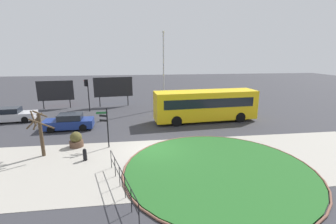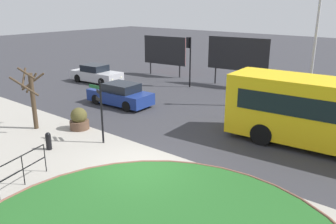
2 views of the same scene
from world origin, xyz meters
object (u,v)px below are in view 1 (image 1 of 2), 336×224
at_px(billboard_left, 56,91).
at_px(billboard_right, 113,87).
at_px(car_near_lane, 69,122).
at_px(street_tree_bare, 40,131).
at_px(traffic_light_near, 87,88).
at_px(bus_yellow, 206,105).
at_px(bollard_foreground, 85,155).
at_px(planter_near_signpost, 76,140).
at_px(lamppost_tall, 164,69).
at_px(car_far_lane, 12,115).
at_px(signpost_directional, 106,125).

xyz_separation_m(billboard_left, billboard_right, (6.90, 0.29, 0.27)).
relative_size(car_near_lane, street_tree_bare, 1.33).
bearing_deg(traffic_light_near, bus_yellow, 167.51).
bearing_deg(bollard_foreground, planter_near_signpost, 113.70).
height_order(car_near_lane, traffic_light_near, traffic_light_near).
relative_size(bollard_foreground, lamppost_tall, 0.09).
xyz_separation_m(lamppost_tall, street_tree_bare, (-9.54, -12.66, -3.09)).
relative_size(car_far_lane, planter_near_signpost, 3.90).
bearing_deg(billboard_right, car_far_lane, -155.47).
height_order(bus_yellow, car_near_lane, bus_yellow).
xyz_separation_m(bollard_foreground, traffic_light_near, (-2.26, 13.58, 2.32)).
xyz_separation_m(signpost_directional, planter_near_signpost, (-2.25, 0.44, -1.22)).
bearing_deg(traffic_light_near, billboard_left, -14.58).
xyz_separation_m(car_far_lane, lamppost_tall, (15.62, 3.57, 4.20)).
distance_m(bollard_foreground, street_tree_bare, 3.37).
bearing_deg(billboard_right, traffic_light_near, -145.81).
xyz_separation_m(traffic_light_near, lamppost_tall, (8.91, 0.16, 2.11)).
relative_size(bollard_foreground, car_far_lane, 0.18).
bearing_deg(billboard_left, planter_near_signpost, -74.79).
height_order(bollard_foreground, traffic_light_near, traffic_light_near).
bearing_deg(traffic_light_near, car_far_lane, 39.77).
xyz_separation_m(car_near_lane, street_tree_bare, (-0.22, -5.77, 1.10)).
bearing_deg(signpost_directional, planter_near_signpost, 168.92).
height_order(traffic_light_near, street_tree_bare, traffic_light_near).
height_order(car_near_lane, planter_near_signpost, car_near_lane).
height_order(bollard_foreground, billboard_right, billboard_right).
bearing_deg(car_near_lane, lamppost_tall, -146.59).
distance_m(billboard_left, street_tree_bare, 15.06).
bearing_deg(planter_near_signpost, traffic_light_near, 96.03).
bearing_deg(planter_near_signpost, street_tree_bare, -142.36).
bearing_deg(signpost_directional, traffic_light_near, 106.52).
height_order(car_far_lane, planter_near_signpost, car_far_lane).
xyz_separation_m(car_far_lane, planter_near_signpost, (7.88, -7.69, -0.14)).
height_order(car_near_lane, street_tree_bare, street_tree_bare).
height_order(bollard_foreground, bus_yellow, bus_yellow).
relative_size(bollard_foreground, car_near_lane, 0.19).
bearing_deg(bus_yellow, traffic_light_near, 150.55).
distance_m(traffic_light_near, street_tree_bare, 12.56).
distance_m(bus_yellow, car_far_lane, 19.27).
bearing_deg(planter_near_signpost, billboard_left, 111.84).
distance_m(bollard_foreground, planter_near_signpost, 2.70).
bearing_deg(traffic_light_near, signpost_directional, 119.28).
distance_m(car_near_lane, planter_near_signpost, 4.66).
height_order(bus_yellow, car_far_lane, bus_yellow).
relative_size(billboard_right, planter_near_signpost, 4.19).
xyz_separation_m(car_near_lane, lamppost_tall, (9.33, 6.89, 4.19)).
bearing_deg(car_far_lane, planter_near_signpost, -49.81).
xyz_separation_m(planter_near_signpost, street_tree_bare, (-1.81, -1.39, 1.25)).
bearing_deg(billboard_right, lamppost_tall, -27.51).
height_order(bollard_foreground, planter_near_signpost, planter_near_signpost).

